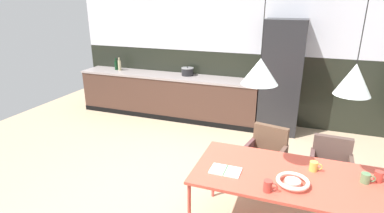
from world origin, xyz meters
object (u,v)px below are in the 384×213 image
(refrigerator_column, at_px, (281,78))
(bottle_wine_green, at_px, (120,65))
(mug_glass_clear, at_px, (314,166))
(mug_white_ceramic, at_px, (379,177))
(cooking_pot, at_px, (187,72))
(pendant_lamp_over_table_far, at_px, (354,79))
(mug_short_terracotta, at_px, (268,186))
(dining_table, at_px, (292,179))
(fruit_bowl, at_px, (293,182))
(open_book, at_px, (225,171))
(mug_tall_blue, at_px, (366,178))
(bottle_vinegar_dark, at_px, (116,65))
(armchair_by_stool, at_px, (267,149))
(pendant_lamp_over_table_near, at_px, (260,71))
(armchair_head_of_table, at_px, (331,161))

(refrigerator_column, bearing_deg, bottle_wine_green, 179.32)
(mug_glass_clear, distance_m, mug_white_ceramic, 0.57)
(refrigerator_column, distance_m, cooking_pot, 1.88)
(pendant_lamp_over_table_far, bearing_deg, mug_short_terracotta, -147.19)
(dining_table, height_order, fruit_bowl, fruit_bowl)
(open_book, xyz_separation_m, cooking_pot, (-1.60, 3.14, 0.22))
(mug_white_ceramic, distance_m, bottle_wine_green, 5.36)
(open_book, distance_m, pendant_lamp_over_table_far, 1.44)
(dining_table, xyz_separation_m, mug_tall_blue, (0.64, 0.11, 0.09))
(bottle_vinegar_dark, bearing_deg, armchair_by_stool, -29.35)
(pendant_lamp_over_table_near, xyz_separation_m, pendant_lamp_over_table_far, (0.77, 0.07, -0.03))
(armchair_head_of_table, bearing_deg, bottle_wine_green, -21.93)
(mug_glass_clear, bearing_deg, open_book, -159.41)
(armchair_by_stool, distance_m, pendant_lamp_over_table_near, 1.59)
(dining_table, distance_m, mug_short_terracotta, 0.41)
(dining_table, relative_size, armchair_head_of_table, 2.51)
(fruit_bowl, bearing_deg, armchair_head_of_table, 69.13)
(pendant_lamp_over_table_far, bearing_deg, dining_table, -175.62)
(cooking_pot, height_order, pendant_lamp_over_table_near, pendant_lamp_over_table_near)
(open_book, bearing_deg, armchair_by_stool, 74.79)
(mug_short_terracotta, bearing_deg, bottle_vinegar_dark, 138.50)
(dining_table, height_order, pendant_lamp_over_table_far, pendant_lamp_over_table_far)
(fruit_bowl, relative_size, bottle_wine_green, 1.07)
(armchair_head_of_table, relative_size, cooking_pot, 3.05)
(armchair_by_stool, distance_m, cooking_pot, 2.84)
(refrigerator_column, height_order, fruit_bowl, refrigerator_column)
(fruit_bowl, distance_m, cooking_pot, 3.89)
(armchair_by_stool, xyz_separation_m, armchair_head_of_table, (0.78, 0.01, -0.03))
(mug_tall_blue, distance_m, bottle_vinegar_dark, 5.40)
(fruit_bowl, bearing_deg, mug_white_ceramic, 24.45)
(pendant_lamp_over_table_far, bearing_deg, pendant_lamp_over_table_near, -174.65)
(armchair_by_stool, relative_size, mug_white_ceramic, 6.54)
(refrigerator_column, distance_m, fruit_bowl, 3.09)
(bottle_vinegar_dark, bearing_deg, cooking_pot, 1.27)
(armchair_by_stool, relative_size, pendant_lamp_over_table_far, 0.73)
(dining_table, height_order, mug_glass_clear, mug_glass_clear)
(armchair_by_stool, relative_size, cooking_pot, 3.22)
(armchair_by_stool, relative_size, open_book, 2.67)
(cooking_pot, bearing_deg, pendant_lamp_over_table_far, -48.40)
(dining_table, bearing_deg, cooking_pot, 126.88)
(open_book, relative_size, cooking_pot, 1.21)
(bottle_vinegar_dark, bearing_deg, open_book, -43.28)
(mug_tall_blue, relative_size, mug_short_terracotta, 1.03)
(dining_table, height_order, mug_short_terracotta, mug_short_terracotta)
(cooking_pot, bearing_deg, refrigerator_column, -3.30)
(mug_glass_clear, relative_size, cooking_pot, 0.50)
(open_book, height_order, pendant_lamp_over_table_near, pendant_lamp_over_table_near)
(armchair_by_stool, distance_m, open_book, 1.15)
(mug_white_ceramic, height_order, cooking_pot, cooking_pot)
(fruit_bowl, relative_size, pendant_lamp_over_table_far, 0.27)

